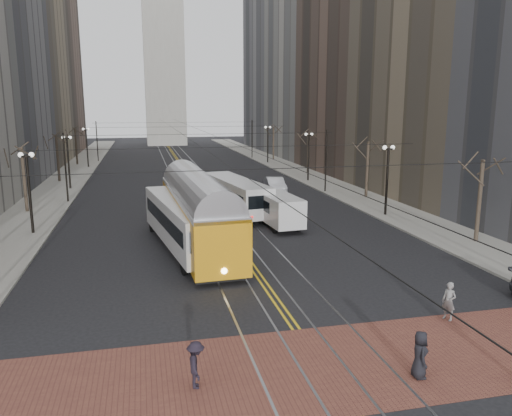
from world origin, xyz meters
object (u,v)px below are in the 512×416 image
transit_bus (183,225)px  rear_bus (236,196)px  pedestrian_b (449,301)px  pedestrian_a (420,355)px  pedestrian_d (196,365)px  sedan_grey (253,186)px  cargo_van (279,211)px  sedan_silver (275,185)px  streetcar (198,218)px

transit_bus → rear_bus: bearing=53.4°
pedestrian_b → transit_bus: bearing=-167.5°
transit_bus → pedestrian_a: size_ratio=7.65×
pedestrian_d → sedan_grey: bearing=-14.1°
pedestrian_a → cargo_van: bearing=9.4°
transit_bus → sedan_grey: size_ratio=3.05×
sedan_silver → pedestrian_d: size_ratio=3.15×
pedestrian_b → pedestrian_d: 11.46m
rear_bus → sedan_grey: bearing=60.3°
pedestrian_a → sedan_grey: bearing=8.4°
sedan_silver → pedestrian_b: bearing=-87.0°
transit_bus → pedestrian_d: (-0.97, -16.41, -0.77)m
transit_bus → pedestrian_d: 16.46m
sedan_grey → pedestrian_d: pedestrian_d is taller
transit_bus → pedestrian_b: bearing=-61.7°
transit_bus → pedestrian_d: size_ratio=7.93×
streetcar → pedestrian_b: (9.13, -13.89, -1.03)m
streetcar → cargo_van: streetcar is taller
streetcar → sedan_silver: size_ratio=3.18×
streetcar → pedestrian_d: bearing=-99.5°
pedestrian_a → pedestrian_b: pedestrian_b is taller
transit_bus → sedan_grey: 21.37m
sedan_silver → streetcar: bearing=-114.0°
pedestrian_b → rear_bus: bearing=167.4°
transit_bus → sedan_silver: 21.86m
sedan_silver → pedestrian_b: 32.38m
sedan_grey → pedestrian_d: (-9.84, -35.83, 0.10)m
streetcar → sedan_grey: (7.87, 19.10, -1.17)m
cargo_van → pedestrian_b: (2.63, -17.68, -0.38)m
transit_bus → sedan_silver: bearing=50.9°
rear_bus → pedestrian_b: bearing=-87.5°
pedestrian_a → pedestrian_d: size_ratio=1.04×
streetcar → sedan_silver: bearing=58.5°
sedan_grey → sedan_silver: bearing=-5.8°
pedestrian_b → pedestrian_a: bearing=-67.7°
transit_bus → cargo_van: size_ratio=2.26×
cargo_van → sedan_silver: (3.63, 14.69, -0.41)m
rear_bus → cargo_van: bearing=-78.4°
cargo_van → pedestrian_d: bearing=-117.5°
streetcar → transit_bus: bearing=-164.9°
transit_bus → cargo_van: bearing=20.3°
streetcar → pedestrian_a: bearing=-75.8°
sedan_grey → pedestrian_b: (1.27, -32.98, 0.15)m
cargo_van → sedan_silver: cargo_van is taller
sedan_grey → pedestrian_b: bearing=-78.3°
rear_bus → pedestrian_b: (4.83, -23.48, -0.60)m
rear_bus → pedestrian_a: size_ratio=6.76×
transit_bus → cargo_van: transit_bus is taller
streetcar → rear_bus: size_ratio=1.43×
streetcar → pedestrian_d: streetcar is taller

